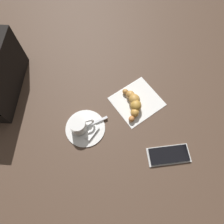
{
  "coord_description": "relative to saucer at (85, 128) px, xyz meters",
  "views": [
    {
      "loc": [
        -0.12,
        -0.3,
        0.7
      ],
      "look_at": [
        -0.01,
        -0.02,
        0.03
      ],
      "focal_mm": 32.32,
      "sensor_mm": 36.0,
      "label": 1
    }
  ],
  "objects": [
    {
      "name": "napkin",
      "position": [
        0.22,
        0.03,
        -0.0
      ],
      "size": [
        0.2,
        0.19,
        0.0
      ],
      "primitive_type": "cube",
      "rotation": [
        0.0,
        0.0,
        0.24
      ],
      "color": "white",
      "rests_on": "ground"
    },
    {
      "name": "espresso_cup",
      "position": [
        -0.02,
        0.0,
        0.03
      ],
      "size": [
        0.09,
        0.06,
        0.05
      ],
      "color": "silver",
      "rests_on": "saucer"
    },
    {
      "name": "cell_phone",
      "position": [
        0.24,
        -0.2,
        0.0
      ],
      "size": [
        0.16,
        0.1,
        0.01
      ],
      "color": "#BCBBB8",
      "rests_on": "ground"
    },
    {
      "name": "ground_plane",
      "position": [
        0.12,
        0.03,
        -0.0
      ],
      "size": [
        1.8,
        1.8,
        0.0
      ],
      "primitive_type": "plane",
      "color": "#4C372A"
    },
    {
      "name": "teaspoon",
      "position": [
        0.0,
        0.0,
        0.01
      ],
      "size": [
        0.13,
        0.02,
        0.01
      ],
      "color": "silver",
      "rests_on": "saucer"
    },
    {
      "name": "sugar_packet",
      "position": [
        0.02,
        -0.03,
        0.01
      ],
      "size": [
        0.06,
        0.05,
        0.01
      ],
      "primitive_type": "cube",
      "rotation": [
        0.0,
        0.0,
        6.87
      ],
      "color": "white",
      "rests_on": "saucer"
    },
    {
      "name": "saucer",
      "position": [
        0.0,
        0.0,
        0.0
      ],
      "size": [
        0.15,
        0.15,
        0.01
      ],
      "primitive_type": "cylinder",
      "color": "silver",
      "rests_on": "ground"
    },
    {
      "name": "croissant",
      "position": [
        0.2,
        0.02,
        0.02
      ],
      "size": [
        0.08,
        0.15,
        0.04
      ],
      "color": "#C67A3F",
      "rests_on": "napkin"
    }
  ]
}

